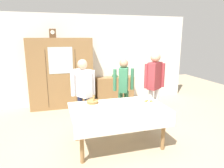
% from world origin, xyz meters
% --- Properties ---
extents(ground_plane, '(12.00, 12.00, 0.00)m').
position_xyz_m(ground_plane, '(0.00, 0.00, 0.00)').
color(ground_plane, tan).
rests_on(ground_plane, ground).
extents(back_wall, '(6.40, 0.10, 2.70)m').
position_xyz_m(back_wall, '(0.00, 2.65, 1.35)').
color(back_wall, silver).
rests_on(back_wall, ground).
extents(dining_table, '(1.77, 1.07, 0.77)m').
position_xyz_m(dining_table, '(0.00, -0.24, 0.67)').
color(dining_table, olive).
rests_on(dining_table, ground).
extents(wall_cabinet, '(1.79, 0.46, 2.02)m').
position_xyz_m(wall_cabinet, '(-0.90, 2.35, 1.01)').
color(wall_cabinet, olive).
rests_on(wall_cabinet, ground).
extents(mantel_clock, '(0.18, 0.11, 0.24)m').
position_xyz_m(mantel_clock, '(-1.07, 2.35, 2.14)').
color(mantel_clock, brown).
rests_on(mantel_clock, wall_cabinet).
extents(bookshelf_low, '(1.19, 0.35, 0.81)m').
position_xyz_m(bookshelf_low, '(0.74, 2.41, 0.40)').
color(bookshelf_low, olive).
rests_on(bookshelf_low, ground).
extents(book_stack, '(0.17, 0.19, 0.07)m').
position_xyz_m(book_stack, '(0.74, 2.41, 0.84)').
color(book_stack, '#3D754C').
rests_on(book_stack, bookshelf_low).
extents(tea_cup_back_edge, '(0.13, 0.13, 0.06)m').
position_xyz_m(tea_cup_back_edge, '(0.41, -0.50, 0.80)').
color(tea_cup_back_edge, white).
rests_on(tea_cup_back_edge, dining_table).
extents(tea_cup_mid_right, '(0.13, 0.13, 0.06)m').
position_xyz_m(tea_cup_mid_right, '(-0.22, -0.12, 0.80)').
color(tea_cup_mid_right, silver).
rests_on(tea_cup_mid_right, dining_table).
extents(tea_cup_center, '(0.13, 0.13, 0.06)m').
position_xyz_m(tea_cup_center, '(-0.07, -0.27, 0.80)').
color(tea_cup_center, silver).
rests_on(tea_cup_center, dining_table).
extents(tea_cup_near_left, '(0.13, 0.13, 0.06)m').
position_xyz_m(tea_cup_near_left, '(0.73, -0.39, 0.80)').
color(tea_cup_near_left, white).
rests_on(tea_cup_near_left, dining_table).
extents(bread_basket, '(0.24, 0.24, 0.16)m').
position_xyz_m(bread_basket, '(-0.41, 0.15, 0.80)').
color(bread_basket, '#9E7542').
rests_on(bread_basket, dining_table).
extents(pastry_plate, '(0.28, 0.28, 0.05)m').
position_xyz_m(pastry_plate, '(0.66, -0.12, 0.78)').
color(pastry_plate, white).
rests_on(pastry_plate, dining_table).
extents(spoon_mid_left, '(0.12, 0.02, 0.01)m').
position_xyz_m(spoon_mid_left, '(0.19, -0.42, 0.77)').
color(spoon_mid_left, silver).
rests_on(spoon_mid_left, dining_table).
extents(spoon_back_edge, '(0.12, 0.02, 0.01)m').
position_xyz_m(spoon_back_edge, '(-0.68, -0.41, 0.77)').
color(spoon_back_edge, silver).
rests_on(spoon_back_edge, dining_table).
extents(spoon_far_right, '(0.12, 0.02, 0.01)m').
position_xyz_m(spoon_far_right, '(-0.52, -0.07, 0.77)').
color(spoon_far_right, silver).
rests_on(spoon_far_right, dining_table).
extents(person_behind_table_left, '(0.52, 0.41, 1.54)m').
position_xyz_m(person_behind_table_left, '(0.48, 0.86, 0.93)').
color(person_behind_table_left, '#33704C').
rests_on(person_behind_table_left, ground).
extents(person_near_right_end, '(0.52, 0.37, 1.70)m').
position_xyz_m(person_near_right_end, '(1.15, 0.59, 1.04)').
color(person_near_right_end, silver).
rests_on(person_near_right_end, ground).
extents(person_beside_shelf, '(0.52, 0.41, 1.59)m').
position_xyz_m(person_beside_shelf, '(-0.52, 0.61, 0.96)').
color(person_beside_shelf, '#191E38').
rests_on(person_beside_shelf, ground).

